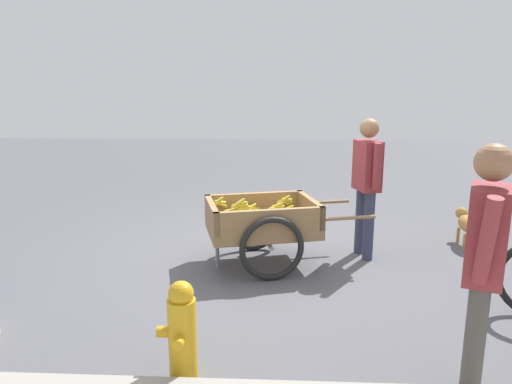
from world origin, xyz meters
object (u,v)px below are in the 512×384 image
(dog, at_px, (467,223))
(vendor_person, at_px, (367,177))
(bystander_person, at_px, (484,255))
(fire_hydrant, at_px, (182,332))
(fruit_cart, at_px, (262,224))

(dog, bearing_deg, vendor_person, 19.06)
(vendor_person, bearing_deg, bystander_person, 94.91)
(bystander_person, bearing_deg, fire_hydrant, -3.29)
(dog, height_order, bystander_person, bystander_person)
(fire_hydrant, bearing_deg, vendor_person, -123.37)
(bystander_person, bearing_deg, dog, -110.31)
(fruit_cart, distance_m, fire_hydrant, 2.09)
(vendor_person, xyz_separation_m, fire_hydrant, (1.54, 2.33, -0.56))
(fruit_cart, height_order, fire_hydrant, fruit_cart)
(fruit_cart, xyz_separation_m, vendor_person, (-1.11, -0.30, 0.46))
(fruit_cart, distance_m, bystander_person, 2.56)
(fire_hydrant, bearing_deg, dog, -135.38)
(vendor_person, xyz_separation_m, bystander_person, (-0.21, 2.43, 0.02))
(dog, xyz_separation_m, bystander_person, (1.06, 2.87, 0.64))
(fruit_cart, bearing_deg, bystander_person, 121.66)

